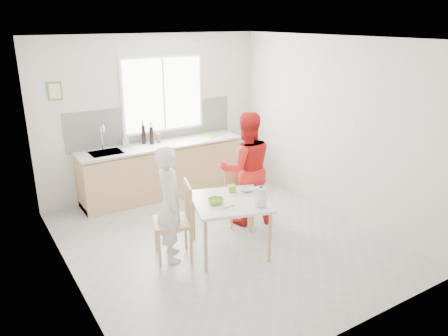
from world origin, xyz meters
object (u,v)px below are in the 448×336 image
Objects in this scene: chair_far at (238,193)px; person_red at (246,169)px; bowl_white at (246,189)px; milk_jug at (261,196)px; wine_bottle_b at (151,135)px; dining_table at (230,205)px; bowl_green at (216,201)px; chair_left at (178,218)px; wine_bottle_a at (143,134)px; person_white at (170,204)px.

person_red is (0.09, -0.06, 0.38)m from chair_far.
milk_jug is at bearing -105.07° from bowl_white.
wine_bottle_b is (-0.75, 1.70, 0.23)m from person_red.
dining_table is 0.23m from bowl_green.
chair_left reaches higher than milk_jug.
wine_bottle_b is at bearing -45.94° from wine_bottle_a.
bowl_green is 0.78× the size of milk_jug.
person_white is at bearing 162.36° from dining_table.
person_red reaches higher than person_white.
wine_bottle_b is (-0.08, 2.31, 0.43)m from dining_table.
chair_far is at bearing -16.56° from person_red.
bowl_green is at bearing -166.68° from bowl_white.
person_red reaches higher than chair_far.
wine_bottle_a is (0.46, 2.21, 0.53)m from chair_left.
wine_bottle_a is at bearing 94.22° from dining_table.
wine_bottle_a reaches higher than milk_jug.
bowl_green is at bearing -90.66° from wine_bottle_a.
person_red reaches higher than wine_bottle_b.
person_white is 4.97× the size of wine_bottle_b.
dining_table is 4.56× the size of milk_jug.
chair_far is at bearing 88.62° from milk_jug.
person_red is at bearing -16.56° from chair_far.
bowl_green is at bearing 156.40° from milk_jug.
person_white is 0.57m from bowl_green.
bowl_white is at bearing 13.32° from bowl_green.
bowl_green is 2.42m from wine_bottle_a.
person_white is 1.10m from bowl_white.
chair_far is 1.41m from person_white.
milk_jug is (0.87, -0.57, 0.30)m from chair_left.
wine_bottle_b is (0.56, 2.11, 0.52)m from chair_left.
chair_left is at bearing 156.34° from bowl_green.
chair_far reaches higher than bowl_green.
person_red is at bearing 124.66° from chair_left.
wine_bottle_a is at bearing 89.34° from bowl_green.
dining_table is 1.17× the size of chair_left.
chair_far is 2.60× the size of wine_bottle_a.
chair_left reaches higher than dining_table.
person_red reaches higher than wine_bottle_a.
milk_jug is (-0.14, -0.51, 0.11)m from bowl_white.
milk_jug is at bearing -91.38° from chair_far.
chair_far is at bearing -66.52° from wine_bottle_a.
dining_table is at bearing -157.83° from bowl_white.
bowl_white is at bearing 92.57° from milk_jug.
bowl_white is (-0.22, -0.52, 0.28)m from chair_far.
bowl_white is 0.54m from milk_jug.
person_red is at bearing 82.89° from milk_jug.
person_red is 1.88m from wine_bottle_b.
person_white is at bearing -107.43° from wine_bottle_b.
chair_far is 3.25× the size of milk_jug.
dining_table is 1.40× the size of chair_far.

